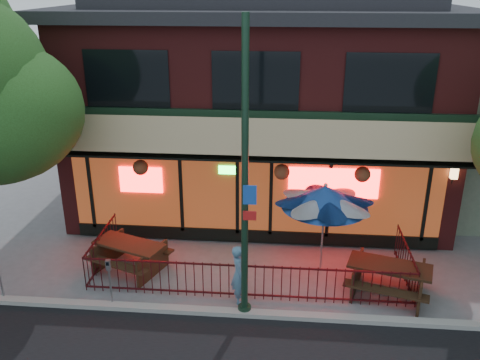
% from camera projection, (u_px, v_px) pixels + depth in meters
% --- Properties ---
extents(ground, '(80.00, 80.00, 0.00)m').
position_uv_depth(ground, '(246.00, 303.00, 12.77)').
color(ground, gray).
rests_on(ground, ground).
extents(curb, '(80.00, 0.25, 0.12)m').
position_uv_depth(curb, '(244.00, 313.00, 12.28)').
color(curb, '#999993').
rests_on(curb, ground).
extents(restaurant_building, '(12.96, 9.49, 8.05)m').
position_uv_depth(restaurant_building, '(262.00, 85.00, 17.84)').
color(restaurant_building, maroon).
rests_on(restaurant_building, ground).
extents(patio_fence, '(8.44, 2.62, 1.00)m').
position_uv_depth(patio_fence, '(247.00, 271.00, 13.00)').
color(patio_fence, '#3E0D11').
rests_on(patio_fence, ground).
extents(street_light, '(0.43, 0.32, 7.00)m').
position_uv_depth(street_light, '(245.00, 194.00, 11.24)').
color(street_light, '#173423').
rests_on(street_light, ground).
extents(picnic_table_left, '(2.36, 2.10, 0.84)m').
position_uv_depth(picnic_table_left, '(130.00, 252.00, 14.05)').
color(picnic_table_left, '#3D2716').
rests_on(picnic_table_left, ground).
extents(picnic_table_right, '(2.40, 2.08, 0.87)m').
position_uv_depth(picnic_table_right, '(389.00, 275.00, 12.91)').
color(picnic_table_right, '#311F11').
rests_on(picnic_table_right, ground).
extents(patio_umbrella, '(2.30, 2.30, 2.63)m').
position_uv_depth(patio_umbrella, '(325.00, 197.00, 13.39)').
color(patio_umbrella, gray).
rests_on(patio_umbrella, ground).
extents(pedestrian, '(0.52, 0.65, 1.55)m').
position_uv_depth(pedestrian, '(239.00, 274.00, 12.59)').
color(pedestrian, teal).
rests_on(pedestrian, ground).
extents(parking_meter_near, '(0.13, 0.11, 1.30)m').
position_uv_depth(parking_meter_near, '(109.00, 275.00, 12.34)').
color(parking_meter_near, gray).
rests_on(parking_meter_near, ground).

